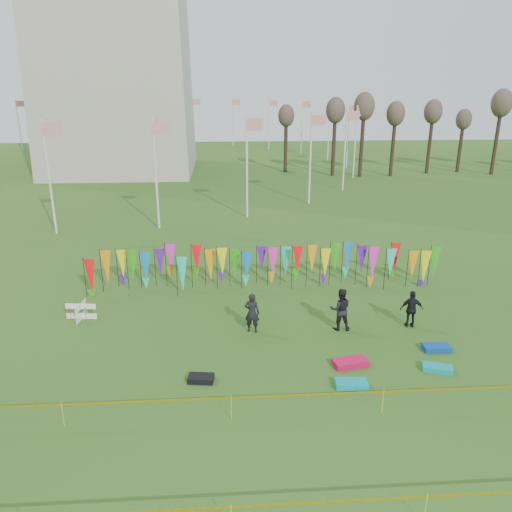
{
  "coord_description": "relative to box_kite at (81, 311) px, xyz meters",
  "views": [
    {
      "loc": [
        -1.93,
        -15.5,
        10.24
      ],
      "look_at": [
        -0.48,
        6.0,
        2.79
      ],
      "focal_mm": 35.0,
      "sensor_mm": 36.0,
      "label": 1
    }
  ],
  "objects": [
    {
      "name": "box_kite",
      "position": [
        0.0,
        0.0,
        0.0
      ],
      "size": [
        0.71,
        0.71,
        0.79
      ],
      "rotation": [
        0.0,
        0.0,
        -0.09
      ],
      "color": "red",
      "rests_on": "ground"
    },
    {
      "name": "caution_tape_near",
      "position": [
        8.31,
        -7.73,
        0.38
      ],
      "size": [
        26.0,
        0.02,
        0.9
      ],
      "color": "#DEBE04",
      "rests_on": "ground"
    },
    {
      "name": "kite_bag_teal",
      "position": [
        14.53,
        -5.35,
        -0.29
      ],
      "size": [
        1.19,
        0.84,
        0.21
      ],
      "primitive_type": "cube",
      "rotation": [
        0.0,
        0.0,
        -0.33
      ],
      "color": "#0B97A3",
      "rests_on": "ground"
    },
    {
      "name": "tree_line",
      "position": [
        40.53,
        38.29,
        5.78
      ],
      "size": [
        53.92,
        1.92,
        7.84
      ],
      "color": "#322619",
      "rests_on": "ground"
    },
    {
      "name": "kite_bag_blue",
      "position": [
        15.11,
        -3.87,
        -0.28
      ],
      "size": [
        1.09,
        0.59,
        0.23
      ],
      "primitive_type": "cube",
      "rotation": [
        0.0,
        0.0,
        -0.02
      ],
      "color": "#094298",
      "rests_on": "ground"
    },
    {
      "name": "person_mid",
      "position": [
        11.59,
        -1.76,
        0.56
      ],
      "size": [
        0.97,
        0.64,
        1.91
      ],
      "primitive_type": "imported",
      "rotation": [
        0.0,
        0.0,
        3.07
      ],
      "color": "black",
      "rests_on": "ground"
    },
    {
      "name": "kite_bag_red",
      "position": [
        11.34,
        -4.78,
        -0.27
      ],
      "size": [
        1.42,
        0.86,
        0.24
      ],
      "primitive_type": "cube",
      "rotation": [
        0.0,
        0.0,
        0.21
      ],
      "color": "#D20E42",
      "rests_on": "ground"
    },
    {
      "name": "kite_bag_turquoise",
      "position": [
        11.02,
        -6.19,
        -0.28
      ],
      "size": [
        1.18,
        0.65,
        0.23
      ],
      "primitive_type": "cube",
      "rotation": [
        0.0,
        0.0,
        -0.07
      ],
      "color": "#0B99AF",
      "rests_on": "ground"
    },
    {
      "name": "person_right",
      "position": [
        14.79,
        -1.75,
        0.46
      ],
      "size": [
        1.06,
        0.69,
        1.7
      ],
      "primitive_type": "imported",
      "rotation": [
        0.0,
        0.0,
        3.01
      ],
      "color": "black",
      "rests_on": "ground"
    },
    {
      "name": "ground",
      "position": [
        8.53,
        -5.71,
        -0.39
      ],
      "size": [
        160.0,
        160.0,
        0.0
      ],
      "primitive_type": "plane",
      "color": "#264C15",
      "rests_on": "ground"
    },
    {
      "name": "kite_bag_black",
      "position": [
        5.66,
        -5.45,
        -0.29
      ],
      "size": [
        0.99,
        0.65,
        0.21
      ],
      "primitive_type": "cube",
      "rotation": [
        0.0,
        0.0,
        -0.13
      ],
      "color": "black",
      "rests_on": "ground"
    },
    {
      "name": "banner_row",
      "position": [
        8.81,
        3.11,
        0.93
      ],
      "size": [
        18.64,
        0.64,
        2.2
      ],
      "color": "black",
      "rests_on": "ground"
    },
    {
      "name": "caution_tape_far",
      "position": [
        8.31,
        -12.06,
        0.38
      ],
      "size": [
        26.0,
        0.02,
        0.9
      ],
      "color": "#DEBE04",
      "rests_on": "ground"
    },
    {
      "name": "flagpole_ring",
      "position": [
        -5.47,
        42.29,
        3.61
      ],
      "size": [
        57.4,
        56.16,
        8.0
      ],
      "color": "silver",
      "rests_on": "ground"
    },
    {
      "name": "person_left",
      "position": [
        7.74,
        -1.73,
        0.5
      ],
      "size": [
        0.75,
        0.63,
        1.8
      ],
      "primitive_type": "imported",
      "rotation": [
        0.0,
        0.0,
        2.89
      ],
      "color": "black",
      "rests_on": "ground"
    }
  ]
}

